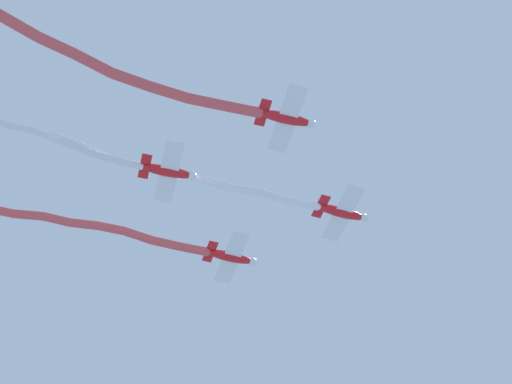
{
  "coord_description": "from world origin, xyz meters",
  "views": [
    {
      "loc": [
        40.09,
        39.7,
        4.5
      ],
      "look_at": [
        5.16,
        2.72,
        65.24
      ],
      "focal_mm": 58.82,
      "sensor_mm": 36.0,
      "label": 1
    }
  ],
  "objects_px": {
    "airplane_lead": "(342,212)",
    "airplane_right_wing": "(287,118)",
    "airplane_left_wing": "(231,257)",
    "airplane_slot": "(168,171)"
  },
  "relations": [
    {
      "from": "airplane_lead",
      "to": "airplane_right_wing",
      "type": "height_order",
      "value": "airplane_right_wing"
    },
    {
      "from": "airplane_left_wing",
      "to": "airplane_right_wing",
      "type": "bearing_deg",
      "value": -89.93
    },
    {
      "from": "airplane_left_wing",
      "to": "airplane_right_wing",
      "type": "xyz_separation_m",
      "value": [
        7.5,
        15.57,
        0.7
      ]
    },
    {
      "from": "airplane_left_wing",
      "to": "airplane_slot",
      "type": "xyz_separation_m",
      "value": [
        11.54,
        4.04,
        0.2
      ]
    },
    {
      "from": "airplane_left_wing",
      "to": "airplane_right_wing",
      "type": "distance_m",
      "value": 17.3
    },
    {
      "from": "airplane_lead",
      "to": "airplane_right_wing",
      "type": "bearing_deg",
      "value": -135.88
    },
    {
      "from": "airplane_lead",
      "to": "airplane_right_wing",
      "type": "relative_size",
      "value": 1.02
    },
    {
      "from": "airplane_slot",
      "to": "airplane_left_wing",
      "type": "bearing_deg",
      "value": 48.81
    },
    {
      "from": "airplane_right_wing",
      "to": "airplane_slot",
      "type": "relative_size",
      "value": 1.0
    },
    {
      "from": "airplane_left_wing",
      "to": "airplane_slot",
      "type": "distance_m",
      "value": 12.22
    }
  ]
}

